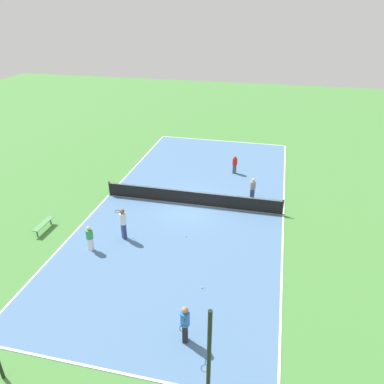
{
  "coord_description": "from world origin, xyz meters",
  "views": [
    {
      "loc": [
        -4.69,
        20.24,
        11.6
      ],
      "look_at": [
        0.0,
        0.0,
        0.9
      ],
      "focal_mm": 35.0,
      "sensor_mm": 36.0,
      "label": 1
    }
  ],
  "objects_px": {
    "tennis_ball_left_sideline": "(186,236)",
    "tennis_net": "(192,197)",
    "fence_post_back_left": "(208,374)",
    "player_far_white": "(123,221)",
    "player_coach_red": "(235,164)",
    "player_far_green": "(90,237)",
    "tennis_ball_midcourt": "(202,287)",
    "bench": "(43,224)",
    "player_near_blue": "(185,322)",
    "player_baseline_gray": "(253,188)"
  },
  "relations": [
    {
      "from": "tennis_ball_left_sideline",
      "to": "tennis_net",
      "type": "bearing_deg",
      "value": -82.23
    },
    {
      "from": "tennis_ball_left_sideline",
      "to": "fence_post_back_left",
      "type": "height_order",
      "value": "fence_post_back_left"
    },
    {
      "from": "player_far_white",
      "to": "player_coach_red",
      "type": "bearing_deg",
      "value": -75.09
    },
    {
      "from": "player_far_green",
      "to": "tennis_ball_midcourt",
      "type": "distance_m",
      "value": 6.44
    },
    {
      "from": "bench",
      "to": "tennis_ball_left_sideline",
      "type": "height_order",
      "value": "bench"
    },
    {
      "from": "tennis_ball_midcourt",
      "to": "player_far_green",
      "type": "bearing_deg",
      "value": -14.21
    },
    {
      "from": "player_near_blue",
      "to": "player_coach_red",
      "type": "relative_size",
      "value": 1.24
    },
    {
      "from": "bench",
      "to": "tennis_net",
      "type": "bearing_deg",
      "value": 122.6
    },
    {
      "from": "fence_post_back_left",
      "to": "player_far_green",
      "type": "bearing_deg",
      "value": -44.7
    },
    {
      "from": "player_near_blue",
      "to": "tennis_ball_midcourt",
      "type": "bearing_deg",
      "value": 170.07
    },
    {
      "from": "tennis_ball_left_sideline",
      "to": "player_coach_red",
      "type": "bearing_deg",
      "value": -99.42
    },
    {
      "from": "tennis_ball_midcourt",
      "to": "fence_post_back_left",
      "type": "distance_m",
      "value": 6.51
    },
    {
      "from": "bench",
      "to": "player_coach_red",
      "type": "xyz_separation_m",
      "value": [
        -9.47,
        -10.2,
        0.39
      ]
    },
    {
      "from": "player_far_green",
      "to": "player_baseline_gray",
      "type": "distance_m",
      "value": 10.7
    },
    {
      "from": "tennis_net",
      "to": "bench",
      "type": "bearing_deg",
      "value": 32.6
    },
    {
      "from": "bench",
      "to": "player_far_green",
      "type": "relative_size",
      "value": 1.15
    },
    {
      "from": "bench",
      "to": "player_far_white",
      "type": "relative_size",
      "value": 0.89
    },
    {
      "from": "player_far_green",
      "to": "tennis_ball_left_sideline",
      "type": "distance_m",
      "value": 5.09
    },
    {
      "from": "player_far_white",
      "to": "tennis_ball_left_sideline",
      "type": "bearing_deg",
      "value": -124.66
    },
    {
      "from": "bench",
      "to": "player_far_green",
      "type": "xyz_separation_m",
      "value": [
        -3.46,
        1.13,
        0.43
      ]
    },
    {
      "from": "tennis_ball_midcourt",
      "to": "tennis_ball_left_sideline",
      "type": "bearing_deg",
      "value": -66.07
    },
    {
      "from": "tennis_ball_left_sideline",
      "to": "player_near_blue",
      "type": "bearing_deg",
      "value": 103.68
    },
    {
      "from": "player_coach_red",
      "to": "player_baseline_gray",
      "type": "height_order",
      "value": "player_baseline_gray"
    },
    {
      "from": "player_far_green",
      "to": "tennis_ball_left_sideline",
      "type": "height_order",
      "value": "player_far_green"
    },
    {
      "from": "bench",
      "to": "tennis_ball_midcourt",
      "type": "relative_size",
      "value": 23.96
    },
    {
      "from": "fence_post_back_left",
      "to": "player_near_blue",
      "type": "bearing_deg",
      "value": -64.16
    },
    {
      "from": "player_far_white",
      "to": "player_baseline_gray",
      "type": "relative_size",
      "value": 1.24
    },
    {
      "from": "tennis_net",
      "to": "player_coach_red",
      "type": "bearing_deg",
      "value": -110.28
    },
    {
      "from": "tennis_ball_left_sideline",
      "to": "fence_post_back_left",
      "type": "xyz_separation_m",
      "value": [
        -3.07,
        9.75,
        2.3
      ]
    },
    {
      "from": "player_far_green",
      "to": "tennis_ball_midcourt",
      "type": "height_order",
      "value": "player_far_green"
    },
    {
      "from": "player_near_blue",
      "to": "player_baseline_gray",
      "type": "relative_size",
      "value": 1.15
    },
    {
      "from": "tennis_net",
      "to": "player_near_blue",
      "type": "bearing_deg",
      "value": 101.65
    },
    {
      "from": "bench",
      "to": "tennis_ball_midcourt",
      "type": "bearing_deg",
      "value": 74.39
    },
    {
      "from": "tennis_net",
      "to": "tennis_ball_left_sideline",
      "type": "xyz_separation_m",
      "value": [
        -0.5,
        3.65,
        -0.47
      ]
    },
    {
      "from": "player_coach_red",
      "to": "tennis_ball_left_sideline",
      "type": "bearing_deg",
      "value": -97.54
    },
    {
      "from": "bench",
      "to": "fence_post_back_left",
      "type": "xyz_separation_m",
      "value": [
        -11.03,
        8.63,
        1.97
      ]
    },
    {
      "from": "tennis_ball_left_sideline",
      "to": "fence_post_back_left",
      "type": "distance_m",
      "value": 10.48
    },
    {
      "from": "player_far_white",
      "to": "fence_post_back_left",
      "type": "distance_m",
      "value": 10.97
    },
    {
      "from": "player_coach_red",
      "to": "tennis_ball_left_sideline",
      "type": "relative_size",
      "value": 20.02
    },
    {
      "from": "player_far_green",
      "to": "player_far_white",
      "type": "bearing_deg",
      "value": 67.97
    },
    {
      "from": "player_baseline_gray",
      "to": "fence_post_back_left",
      "type": "xyz_separation_m",
      "value": [
        0.07,
        14.97,
        1.51
      ]
    },
    {
      "from": "tennis_ball_midcourt",
      "to": "player_coach_red",
      "type": "bearing_deg",
      "value": -89.17
    },
    {
      "from": "player_far_green",
      "to": "player_far_white",
      "type": "relative_size",
      "value": 0.78
    },
    {
      "from": "tennis_net",
      "to": "fence_post_back_left",
      "type": "distance_m",
      "value": 13.99
    },
    {
      "from": "player_baseline_gray",
      "to": "fence_post_back_left",
      "type": "relative_size",
      "value": 0.31
    },
    {
      "from": "player_coach_red",
      "to": "tennis_ball_midcourt",
      "type": "distance_m",
      "value": 12.92
    },
    {
      "from": "bench",
      "to": "player_baseline_gray",
      "type": "bearing_deg",
      "value": 119.75
    },
    {
      "from": "player_baseline_gray",
      "to": "tennis_ball_midcourt",
      "type": "distance_m",
      "value": 9.2
    },
    {
      "from": "player_far_green",
      "to": "player_baseline_gray",
      "type": "height_order",
      "value": "player_baseline_gray"
    },
    {
      "from": "player_near_blue",
      "to": "tennis_ball_midcourt",
      "type": "distance_m",
      "value": 3.16
    }
  ]
}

